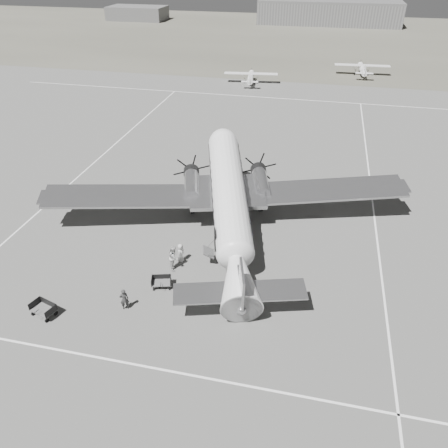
{
  "coord_description": "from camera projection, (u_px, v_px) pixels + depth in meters",
  "views": [
    {
      "loc": [
        6.15,
        -29.41,
        20.68
      ],
      "look_at": [
        -0.19,
        -1.37,
        2.2
      ],
      "focal_mm": 35.0,
      "sensor_mm": 36.0,
      "label": 1
    }
  ],
  "objects": [
    {
      "name": "hangar_main",
      "position": [
        329.0,
        12.0,
        132.19
      ],
      "size": [
        42.0,
        14.0,
        6.6
      ],
      "color": "slate",
      "rests_on": "ground"
    },
    {
      "name": "shed_secondary",
      "position": [
        137.0,
        13.0,
        139.92
      ],
      "size": [
        18.0,
        10.0,
        4.0
      ],
      "primitive_type": "cube",
      "color": "#575757",
      "rests_on": "ground"
    },
    {
      "name": "taxi_line_left",
      "position": [
        89.0,
        167.0,
        48.0
      ],
      "size": [
        0.15,
        60.0,
        0.01
      ],
      "primitive_type": "cube",
      "color": "white",
      "rests_on": "ground"
    },
    {
      "name": "ramp_agent",
      "position": [
        174.0,
        257.0,
        32.53
      ],
      "size": [
        0.88,
        1.06,
        1.98
      ],
      "primitive_type": "imported",
      "rotation": [
        0.0,
        0.0,
        1.72
      ],
      "color": "#ACACAA",
      "rests_on": "ground"
    },
    {
      "name": "grass_infield",
      "position": [
        306.0,
        38.0,
        114.39
      ],
      "size": [
        260.0,
        90.0,
        0.01
      ],
      "primitive_type": "cube",
      "color": "#5E5C4F",
      "rests_on": "ground"
    },
    {
      "name": "taxi_line_horizon",
      "position": [
        283.0,
        99.0,
        69.27
      ],
      "size": [
        90.0,
        0.15,
        0.01
      ],
      "primitive_type": "cube",
      "color": "white",
      "rests_on": "ground"
    },
    {
      "name": "dc3_airliner",
      "position": [
        229.0,
        203.0,
        35.37
      ],
      "size": [
        36.6,
        30.03,
        6.04
      ],
      "primitive_type": null,
      "rotation": [
        0.0,
        0.0,
        0.29
      ],
      "color": "#A9A9AC",
      "rests_on": "ground"
    },
    {
      "name": "baggage_cart_near",
      "position": [
        161.0,
        282.0,
        31.02
      ],
      "size": [
        1.68,
        1.38,
        0.82
      ],
      "primitive_type": null,
      "rotation": [
        0.0,
        0.0,
        0.28
      ],
      "color": "#575757",
      "rests_on": "ground"
    },
    {
      "name": "light_plane_left",
      "position": [
        251.0,
        78.0,
        76.19
      ],
      "size": [
        10.25,
        8.71,
        1.95
      ],
      "primitive_type": null,
      "rotation": [
        0.0,
        0.0,
        0.12
      ],
      "color": "white",
      "rests_on": "ground"
    },
    {
      "name": "taxi_line_near",
      "position": [
        179.0,
        373.0,
        24.97
      ],
      "size": [
        60.0,
        0.15,
        0.01
      ],
      "primitive_type": "cube",
      "color": "white",
      "rests_on": "ground"
    },
    {
      "name": "light_plane_right",
      "position": [
        362.0,
        70.0,
        80.85
      ],
      "size": [
        10.59,
        8.81,
        2.1
      ],
      "primitive_type": null,
      "rotation": [
        0.0,
        0.0,
        0.06
      ],
      "color": "white",
      "rests_on": "ground"
    },
    {
      "name": "passenger",
      "position": [
        181.0,
        253.0,
        33.39
      ],
      "size": [
        0.56,
        0.8,
        1.54
      ],
      "primitive_type": "imported",
      "rotation": [
        0.0,
        0.0,
        1.48
      ],
      "color": "#BCBCBA",
      "rests_on": "ground"
    },
    {
      "name": "baggage_cart_far",
      "position": [
        43.0,
        310.0,
        28.61
      ],
      "size": [
        1.96,
        1.63,
        0.95
      ],
      "primitive_type": null,
      "rotation": [
        0.0,
        0.0,
        -0.3
      ],
      "color": "#575757",
      "rests_on": "ground"
    },
    {
      "name": "ground",
      "position": [
        230.0,
        238.0,
        36.46
      ],
      "size": [
        260.0,
        260.0,
        0.0
      ],
      "primitive_type": "plane",
      "color": "slate",
      "rests_on": "ground"
    },
    {
      "name": "ground_crew",
      "position": [
        124.0,
        299.0,
        28.96
      ],
      "size": [
        0.71,
        0.63,
        1.63
      ],
      "primitive_type": "imported",
      "rotation": [
        0.0,
        0.0,
        3.64
      ],
      "color": "#2D2D2D",
      "rests_on": "ground"
    },
    {
      "name": "taxi_line_right",
      "position": [
        379.0,
        257.0,
        34.23
      ],
      "size": [
        0.15,
        80.0,
        0.01
      ],
      "primitive_type": "cube",
      "color": "white",
      "rests_on": "ground"
    }
  ]
}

